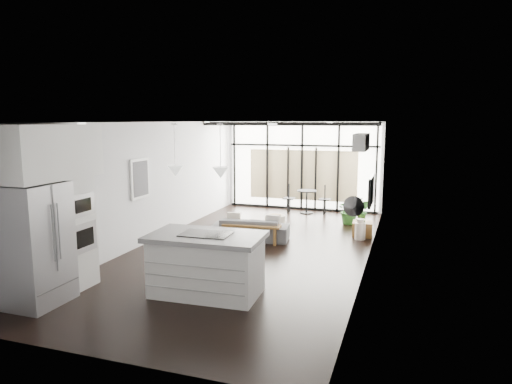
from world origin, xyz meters
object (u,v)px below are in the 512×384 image
Objects in this scene: fridge at (36,245)px; sofa at (251,225)px; milk_can at (360,229)px; island at (207,264)px; console_bench at (252,234)px; pouf at (275,223)px; tv at (371,191)px.

fridge is 1.05× the size of sofa.
island is at bearing -115.03° from milk_can.
milk_can reaches higher than console_bench.
pouf is (2.18, 5.68, -0.74)m from fridge.
pouf is (0.21, 1.25, -0.01)m from console_bench.
fridge is at bearing -128.02° from milk_can.
sofa is (1.85, 4.70, -0.59)m from fridge.
fridge is 5.09m from sofa.
milk_can is at bearing 112.45° from tv.
tv reaches higher than console_bench.
tv is (0.27, -0.66, 1.05)m from milk_can.
tv is at bearing 46.64° from fridge.
fridge is 3.59× the size of pouf.
tv is (4.62, 4.89, 0.35)m from fridge.
pouf is at bearing 162.13° from tv.
island reaches higher than pouf.
tv is at bearing -17.87° from pouf.
milk_can is (2.49, 0.85, -0.10)m from sofa.
tv is at bearing -67.55° from milk_can.
island is at bearing -88.71° from console_bench.
pouf is (-0.13, 4.48, -0.29)m from island.
milk_can is at bearing 20.63° from console_bench.
fridge is 3.75× the size of milk_can.
fridge is 4.90m from console_bench.
pouf is 2.17m from milk_can.
island is 0.98× the size of fridge.
sofa is at bearing 94.96° from island.
pouf is at bearing 176.77° from milk_can.
fridge is at bearing -155.10° from island.
sofa is at bearing -176.19° from tv.
console_bench is 2.58× the size of pouf.
island is at bearing 89.73° from sofa.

